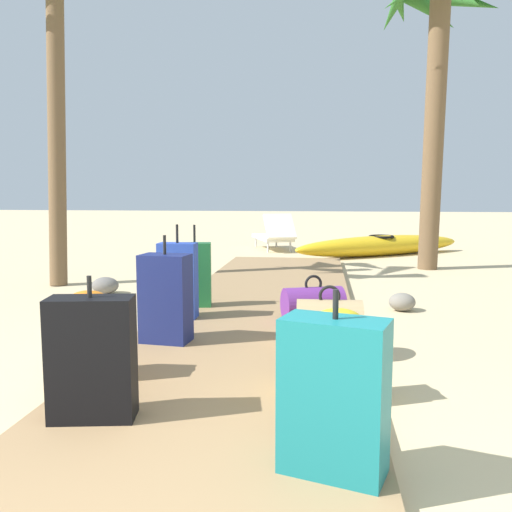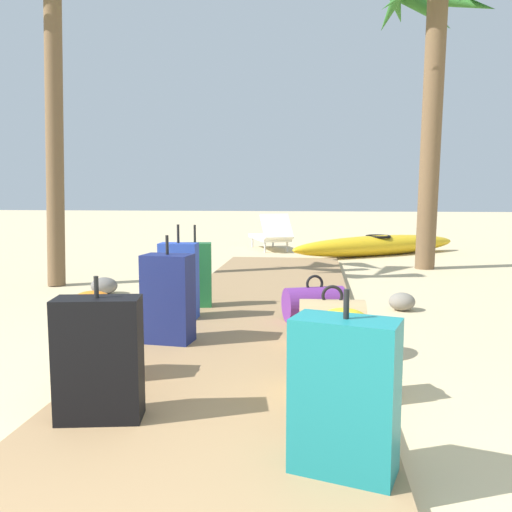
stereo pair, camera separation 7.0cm
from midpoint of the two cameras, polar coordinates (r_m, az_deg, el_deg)
ground_plane at (r=4.76m, az=-0.85°, el=-8.39°), size 60.00×60.00×0.00m
boardwalk at (r=5.56m, az=0.22°, el=-5.75°), size 1.85×8.35×0.08m
suitcase_green at (r=5.55m, az=-6.75°, el=-1.96°), size 0.35×0.22×0.83m
suitcase_blue at (r=5.06m, az=-8.49°, el=-2.57°), size 0.35×0.19×0.87m
duffel_bag_tan at (r=4.17m, az=7.50°, el=-6.95°), size 0.50×0.37×0.47m
suitcase_black at (r=2.93m, az=-16.85°, el=-10.33°), size 0.46×0.27×0.75m
backpack_yellow at (r=3.28m, az=8.43°, el=-9.43°), size 0.40×0.36×0.49m
duffel_bag_purple at (r=4.96m, az=5.75°, el=-5.00°), size 0.61×0.47×0.42m
suitcase_navy at (r=4.27m, az=-9.68°, el=-4.42°), size 0.39×0.28×0.84m
backpack_orange at (r=3.57m, az=-17.27°, el=-7.71°), size 0.28×0.26×0.56m
suitcase_teal at (r=2.34m, az=8.41°, el=-14.35°), size 0.48×0.34×0.78m
palm_tree_far_right at (r=9.27m, az=18.21°, el=21.72°), size 2.19×2.25×4.77m
palm_tree_near_left at (r=8.07m, az=-21.32°, el=23.56°), size 1.84×1.89×4.58m
lounge_chair at (r=11.57m, az=1.41°, el=2.23°), size 1.09×1.65×0.79m
kayak at (r=10.91m, az=12.51°, el=1.11°), size 3.59×2.72×0.40m
rock_left_mid at (r=6.90m, az=-15.94°, el=-3.02°), size 0.33×0.28×0.21m
rock_left_far at (r=6.27m, az=-10.12°, el=-4.07°), size 0.39×0.39×0.15m
rock_right_far at (r=5.92m, az=14.75°, el=-4.65°), size 0.31×0.30×0.19m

